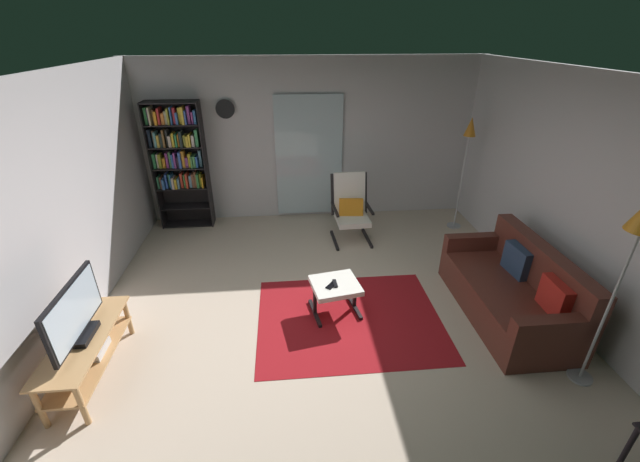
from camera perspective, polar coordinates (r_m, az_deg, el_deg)
name	(u,v)px	position (r m, az deg, el deg)	size (l,w,h in m)	color
ground_plane	(329,319)	(4.59, 1.30, -12.64)	(7.02, 7.02, 0.00)	beige
wall_back	(310,141)	(6.62, -1.45, 12.85)	(5.60, 0.06, 2.60)	silver
wall_left	(43,227)	(4.49, -35.20, 0.47)	(0.06, 6.00, 2.60)	silver
wall_right	(587,206)	(4.97, 34.20, 3.03)	(0.06, 6.00, 2.60)	silver
glass_door_panel	(309,157)	(6.62, -1.59, 10.61)	(1.10, 0.01, 2.00)	silver
area_rug	(349,318)	(4.61, 4.26, -12.51)	(2.06, 1.63, 0.01)	maroon
tv_stand	(88,349)	(4.38, -30.59, -14.49)	(0.43, 1.20, 0.46)	tan
television	(75,314)	(4.13, -31.96, -10.21)	(0.20, 0.88, 0.54)	black
bookshelf_near_tv	(178,157)	(6.63, -19.82, 10.09)	(0.82, 0.30, 2.01)	black
leather_sofa	(512,292)	(4.99, 26.07, -7.88)	(0.84, 1.78, 0.85)	#59271F
lounge_armchair	(351,206)	(6.03, 4.46, 3.60)	(0.59, 0.68, 1.02)	black
ottoman	(335,288)	(4.51, 2.23, -8.29)	(0.60, 0.56, 0.39)	white
tv_remote	(335,283)	(4.45, 2.19, -7.59)	(0.04, 0.14, 0.02)	black
cell_phone	(331,286)	(4.43, 1.64, -7.91)	(0.07, 0.14, 0.01)	black
floor_lamp_by_shelf	(468,142)	(6.49, 20.66, 11.98)	(0.22, 0.22, 1.79)	#A5A5AD
wall_clock	(225,109)	(6.48, -13.57, 16.80)	(0.29, 0.03, 0.29)	silver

